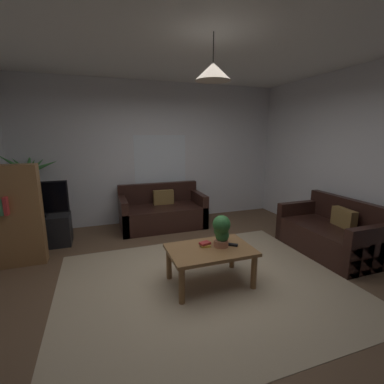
{
  "coord_description": "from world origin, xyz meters",
  "views": [
    {
      "loc": [
        -1.13,
        -2.93,
        1.79
      ],
      "look_at": [
        0.0,
        0.3,
        1.05
      ],
      "focal_mm": 25.14,
      "sensor_mm": 36.0,
      "label": 1
    }
  ],
  "objects_px": {
    "coffee_table": "(210,254)",
    "potted_palm_corner": "(32,198)",
    "potted_plant_on_table": "(222,230)",
    "remote_on_table_0": "(231,245)",
    "couch_under_window": "(162,213)",
    "tv_stand": "(41,231)",
    "couch_right_side": "(330,235)",
    "book_on_table_1": "(205,243)",
    "tv": "(37,199)",
    "pendant_lamp": "(213,72)",
    "bookshelf_corner": "(13,216)",
    "book_on_table_0": "(205,245)"
  },
  "relations": [
    {
      "from": "potted_plant_on_table",
      "to": "couch_under_window",
      "type": "bearing_deg",
      "value": 95.68
    },
    {
      "from": "couch_right_side",
      "to": "book_on_table_1",
      "type": "height_order",
      "value": "couch_right_side"
    },
    {
      "from": "tv",
      "to": "couch_under_window",
      "type": "bearing_deg",
      "value": 8.2
    },
    {
      "from": "book_on_table_0",
      "to": "potted_plant_on_table",
      "type": "distance_m",
      "value": 0.27
    },
    {
      "from": "couch_under_window",
      "to": "tv",
      "type": "xyz_separation_m",
      "value": [
        -2.07,
        -0.3,
        0.52
      ]
    },
    {
      "from": "potted_plant_on_table",
      "to": "tv_stand",
      "type": "relative_size",
      "value": 0.44
    },
    {
      "from": "coffee_table",
      "to": "remote_on_table_0",
      "type": "bearing_deg",
      "value": -1.25
    },
    {
      "from": "coffee_table",
      "to": "pendant_lamp",
      "type": "distance_m",
      "value": 2.04
    },
    {
      "from": "couch_under_window",
      "to": "potted_plant_on_table",
      "type": "relative_size",
      "value": 4.1
    },
    {
      "from": "remote_on_table_0",
      "to": "couch_right_side",
      "type": "bearing_deg",
      "value": 134.47
    },
    {
      "from": "tv",
      "to": "potted_palm_corner",
      "type": "height_order",
      "value": "potted_palm_corner"
    },
    {
      "from": "couch_right_side",
      "to": "tv_stand",
      "type": "relative_size",
      "value": 1.62
    },
    {
      "from": "tv_stand",
      "to": "potted_palm_corner",
      "type": "bearing_deg",
      "value": 109.25
    },
    {
      "from": "couch_under_window",
      "to": "potted_plant_on_table",
      "type": "bearing_deg",
      "value": -84.32
    },
    {
      "from": "couch_under_window",
      "to": "tv_stand",
      "type": "height_order",
      "value": "couch_under_window"
    },
    {
      "from": "tv",
      "to": "coffee_table",
      "type": "bearing_deg",
      "value": -41.87
    },
    {
      "from": "book_on_table_0",
      "to": "potted_palm_corner",
      "type": "bearing_deg",
      "value": 134.17
    },
    {
      "from": "remote_on_table_0",
      "to": "bookshelf_corner",
      "type": "height_order",
      "value": "bookshelf_corner"
    },
    {
      "from": "coffee_table",
      "to": "bookshelf_corner",
      "type": "height_order",
      "value": "bookshelf_corner"
    },
    {
      "from": "couch_under_window",
      "to": "coffee_table",
      "type": "height_order",
      "value": "couch_under_window"
    },
    {
      "from": "couch_under_window",
      "to": "potted_plant_on_table",
      "type": "distance_m",
      "value": 2.25
    },
    {
      "from": "book_on_table_0",
      "to": "tv",
      "type": "height_order",
      "value": "tv"
    },
    {
      "from": "bookshelf_corner",
      "to": "book_on_table_1",
      "type": "bearing_deg",
      "value": -28.52
    },
    {
      "from": "couch_right_side",
      "to": "tv",
      "type": "height_order",
      "value": "tv"
    },
    {
      "from": "remote_on_table_0",
      "to": "bookshelf_corner",
      "type": "distance_m",
      "value": 2.93
    },
    {
      "from": "couch_under_window",
      "to": "remote_on_table_0",
      "type": "bearing_deg",
      "value": -81.22
    },
    {
      "from": "coffee_table",
      "to": "bookshelf_corner",
      "type": "distance_m",
      "value": 2.7
    },
    {
      "from": "book_on_table_0",
      "to": "couch_right_side",
      "type": "bearing_deg",
      "value": 3.69
    },
    {
      "from": "couch_under_window",
      "to": "book_on_table_1",
      "type": "height_order",
      "value": "couch_under_window"
    },
    {
      "from": "coffee_table",
      "to": "potted_palm_corner",
      "type": "xyz_separation_m",
      "value": [
        -2.31,
        2.43,
        0.33
      ]
    },
    {
      "from": "couch_under_window",
      "to": "bookshelf_corner",
      "type": "height_order",
      "value": "bookshelf_corner"
    },
    {
      "from": "bookshelf_corner",
      "to": "remote_on_table_0",
      "type": "bearing_deg",
      "value": -27.19
    },
    {
      "from": "tv_stand",
      "to": "pendant_lamp",
      "type": "distance_m",
      "value": 3.62
    },
    {
      "from": "book_on_table_1",
      "to": "remote_on_table_0",
      "type": "distance_m",
      "value": 0.32
    },
    {
      "from": "coffee_table",
      "to": "tv_stand",
      "type": "xyz_separation_m",
      "value": [
        -2.14,
        1.94,
        -0.13
      ]
    },
    {
      "from": "potted_plant_on_table",
      "to": "remote_on_table_0",
      "type": "bearing_deg",
      "value": -8.72
    },
    {
      "from": "couch_under_window",
      "to": "coffee_table",
      "type": "bearing_deg",
      "value": -88.18
    },
    {
      "from": "remote_on_table_0",
      "to": "tv",
      "type": "relative_size",
      "value": 0.17
    },
    {
      "from": "couch_under_window",
      "to": "bookshelf_corner",
      "type": "distance_m",
      "value": 2.46
    },
    {
      "from": "book_on_table_0",
      "to": "tv",
      "type": "relative_size",
      "value": 0.12
    },
    {
      "from": "pendant_lamp",
      "to": "tv_stand",
      "type": "bearing_deg",
      "value": 137.81
    },
    {
      "from": "potted_palm_corner",
      "to": "pendant_lamp",
      "type": "bearing_deg",
      "value": -46.39
    },
    {
      "from": "coffee_table",
      "to": "couch_right_side",
      "type": "bearing_deg",
      "value": 5.94
    },
    {
      "from": "couch_right_side",
      "to": "book_on_table_1",
      "type": "xyz_separation_m",
      "value": [
        -2.13,
        -0.13,
        0.22
      ]
    },
    {
      "from": "tv",
      "to": "bookshelf_corner",
      "type": "relative_size",
      "value": 0.66
    },
    {
      "from": "potted_plant_on_table",
      "to": "tv_stand",
      "type": "distance_m",
      "value": 3.02
    },
    {
      "from": "book_on_table_0",
      "to": "tv_stand",
      "type": "relative_size",
      "value": 0.12
    },
    {
      "from": "couch_right_side",
      "to": "potted_palm_corner",
      "type": "relative_size",
      "value": 0.95
    },
    {
      "from": "potted_palm_corner",
      "to": "bookshelf_corner",
      "type": "xyz_separation_m",
      "value": [
        -0.02,
        -1.1,
        -0.01
      ]
    },
    {
      "from": "book_on_table_0",
      "to": "tv",
      "type": "bearing_deg",
      "value": 138.91
    }
  ]
}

